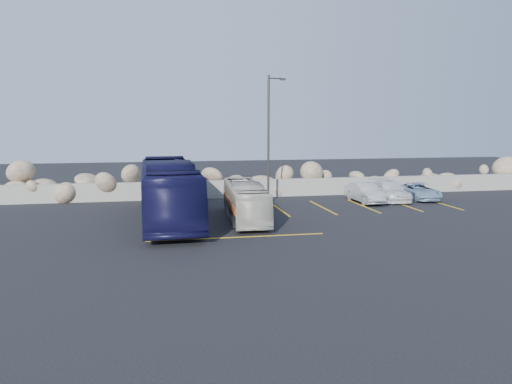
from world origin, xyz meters
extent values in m
plane|color=black|center=(0.00, 0.00, 0.00)|extent=(90.00, 90.00, 0.00)
cube|color=gray|center=(0.00, 12.00, 0.60)|extent=(60.00, 0.40, 1.20)
cube|color=gold|center=(-2.50, 7.00, 0.01)|extent=(0.12, 5.00, 0.01)
cube|color=gold|center=(2.60, 7.00, 0.01)|extent=(0.12, 5.00, 0.01)
cube|color=gold|center=(5.30, 7.00, 0.01)|extent=(0.12, 5.00, 0.01)
cube|color=gold|center=(7.90, 7.00, 0.01)|extent=(0.12, 5.00, 0.01)
cube|color=gold|center=(10.50, 7.00, 0.01)|extent=(0.12, 5.00, 0.01)
cube|color=gold|center=(13.10, 7.00, 0.01)|extent=(0.12, 5.00, 0.01)
cube|color=gold|center=(-1.00, 0.20, 0.01)|extent=(8.00, 0.12, 0.01)
cylinder|color=#312E2C|center=(2.50, 9.50, 4.00)|extent=(0.14, 0.14, 8.00)
cylinder|color=#312E2C|center=(2.95, 9.50, 7.80)|extent=(0.90, 0.08, 0.08)
cube|color=#312E2C|center=(3.40, 9.50, 7.75)|extent=(0.35, 0.18, 0.12)
imported|color=beige|center=(0.06, 4.04, 1.01)|extent=(2.09, 7.35, 2.03)
imported|color=#111036|center=(-3.86, 4.50, 1.58)|extent=(2.94, 11.44, 3.17)
imported|color=silver|center=(1.42, 8.82, 0.72)|extent=(1.96, 4.35, 1.45)
imported|color=#AEAEB3|center=(8.57, 8.24, 0.62)|extent=(1.44, 3.78, 1.23)
imported|color=silver|center=(10.50, 8.84, 0.63)|extent=(2.19, 4.48, 1.25)
imported|color=#86A5BE|center=(12.68, 8.83, 0.54)|extent=(2.09, 4.00, 1.08)
camera|label=1|loc=(-4.37, -21.30, 5.09)|focal=35.00mm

